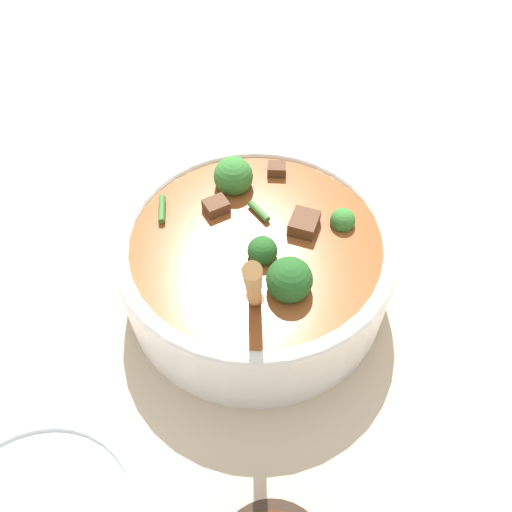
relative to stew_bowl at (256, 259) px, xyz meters
name	(u,v)px	position (x,y,z in m)	size (l,w,h in m)	color
ground_plane	(256,289)	(0.00, 0.00, -0.05)	(4.00, 4.00, 0.00)	#C6B293
stew_bowl	(256,259)	(0.00, 0.00, 0.00)	(0.29, 0.29, 0.25)	white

